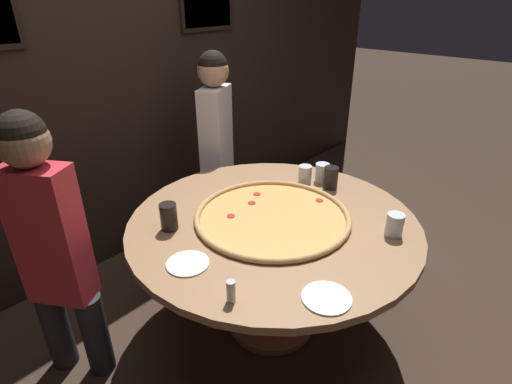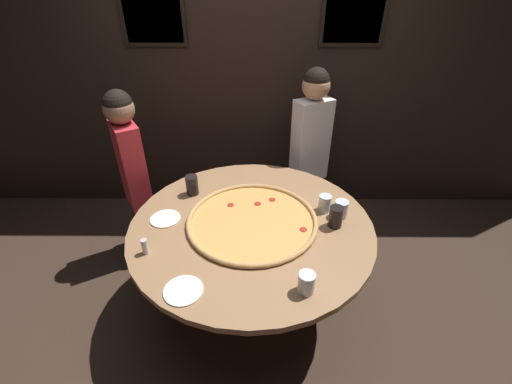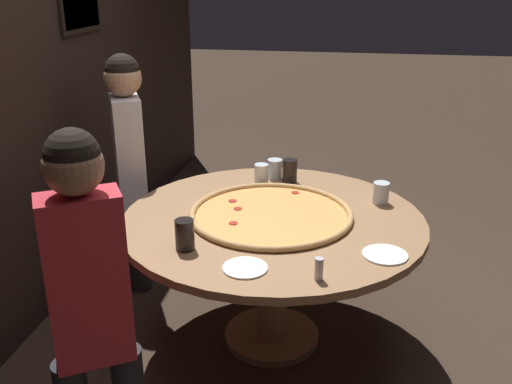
# 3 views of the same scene
# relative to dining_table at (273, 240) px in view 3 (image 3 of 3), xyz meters

# --- Properties ---
(ground_plane) EXTENTS (24.00, 24.00, 0.00)m
(ground_plane) POSITION_rel_dining_table_xyz_m (0.00, 0.00, -0.61)
(ground_plane) COLOR #38281E
(back_wall) EXTENTS (6.40, 0.08, 2.60)m
(back_wall) POSITION_rel_dining_table_xyz_m (0.00, 1.37, 0.70)
(back_wall) COLOR black
(back_wall) RESTS_ON ground_plane
(dining_table) EXTENTS (1.55, 1.55, 0.74)m
(dining_table) POSITION_rel_dining_table_xyz_m (0.00, 0.00, 0.00)
(dining_table) COLOR #936B47
(dining_table) RESTS_ON ground_plane
(giant_pizza) EXTENTS (0.84, 0.84, 0.03)m
(giant_pizza) POSITION_rel_dining_table_xyz_m (0.01, 0.01, 0.15)
(giant_pizza) COLOR #E0994C
(giant_pizza) RESTS_ON dining_table
(drink_cup_near_right) EXTENTS (0.08, 0.08, 0.11)m
(drink_cup_near_right) POSITION_rel_dining_table_xyz_m (0.48, 0.14, 0.19)
(drink_cup_near_right) COLOR silver
(drink_cup_near_right) RESTS_ON dining_table
(drink_cup_beside_pizza) EXTENTS (0.09, 0.09, 0.14)m
(drink_cup_beside_pizza) POSITION_rel_dining_table_xyz_m (-0.43, 0.34, 0.21)
(drink_cup_beside_pizza) COLOR black
(drink_cup_beside_pizza) RESTS_ON dining_table
(drink_cup_centre_back) EXTENTS (0.09, 0.09, 0.14)m
(drink_cup_centre_back) POSITION_rel_dining_table_xyz_m (0.53, -0.02, 0.20)
(drink_cup_centre_back) COLOR black
(drink_cup_centre_back) RESTS_ON dining_table
(drink_cup_by_shaker) EXTENTS (0.09, 0.09, 0.12)m
(drink_cup_by_shaker) POSITION_rel_dining_table_xyz_m (0.58, 0.08, 0.19)
(drink_cup_by_shaker) COLOR silver
(drink_cup_by_shaker) RESTS_ON dining_table
(drink_cup_far_right) EXTENTS (0.09, 0.09, 0.12)m
(drink_cup_far_right) POSITION_rel_dining_table_xyz_m (0.28, -0.54, 0.19)
(drink_cup_far_right) COLOR silver
(drink_cup_far_right) RESTS_ON dining_table
(white_plate_beside_cup) EXTENTS (0.19, 0.19, 0.01)m
(white_plate_beside_cup) POSITION_rel_dining_table_xyz_m (-0.56, 0.04, 0.14)
(white_plate_beside_cup) COLOR white
(white_plate_beside_cup) RESTS_ON dining_table
(white_plate_left_side) EXTENTS (0.20, 0.20, 0.01)m
(white_plate_left_side) POSITION_rel_dining_table_xyz_m (-0.33, -0.55, 0.14)
(white_plate_left_side) COLOR white
(white_plate_left_side) RESTS_ON dining_table
(condiment_shaker) EXTENTS (0.04, 0.04, 0.10)m
(condiment_shaker) POSITION_rel_dining_table_xyz_m (-0.60, -0.27, 0.18)
(condiment_shaker) COLOR silver
(condiment_shaker) RESTS_ON dining_table
(diner_side_left) EXTENTS (0.39, 0.29, 1.47)m
(diner_side_left) POSITION_rel_dining_table_xyz_m (0.49, 0.96, 0.23)
(diner_side_left) COLOR #232328
(diner_side_left) RESTS_ON ground_plane
(diner_far_right) EXTENTS (0.30, 0.37, 1.42)m
(diner_far_right) POSITION_rel_dining_table_xyz_m (-0.92, 0.57, 0.20)
(diner_far_right) COLOR #232328
(diner_far_right) RESTS_ON ground_plane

